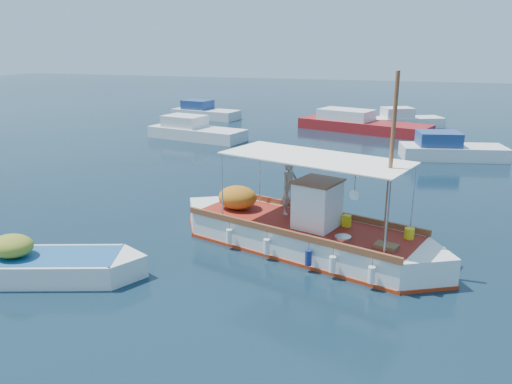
% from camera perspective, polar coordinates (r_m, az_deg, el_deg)
% --- Properties ---
extents(ground, '(160.00, 160.00, 0.00)m').
position_cam_1_polar(ground, '(16.69, 2.64, -6.47)').
color(ground, black).
rests_on(ground, ground).
extents(fishing_caique, '(9.48, 4.68, 6.04)m').
position_cam_1_polar(fishing_caique, '(16.54, 5.19, -4.72)').
color(fishing_caique, white).
rests_on(fishing_caique, ground).
extents(dinghy, '(5.84, 3.07, 1.50)m').
position_cam_1_polar(dinghy, '(15.89, -23.49, -7.91)').
color(dinghy, white).
rests_on(dinghy, ground).
extents(bg_boat_nw, '(7.40, 3.77, 1.80)m').
position_cam_1_polar(bg_boat_nw, '(35.96, -7.05, 6.84)').
color(bg_boat_nw, silver).
rests_on(bg_boat_nw, ground).
extents(bg_boat_n, '(10.44, 5.74, 1.80)m').
position_cam_1_polar(bg_boat_n, '(39.61, 11.76, 7.52)').
color(bg_boat_n, maroon).
rests_on(bg_boat_n, ground).
extents(bg_boat_ne, '(6.20, 3.42, 1.80)m').
position_cam_1_polar(bg_boat_ne, '(31.44, 21.24, 4.42)').
color(bg_boat_ne, silver).
rests_on(bg_boat_ne, ground).
extents(bg_boat_far_w, '(6.39, 3.34, 1.80)m').
position_cam_1_polar(bg_boat_far_w, '(45.91, -5.93, 8.99)').
color(bg_boat_far_w, silver).
rests_on(bg_boat_far_w, ground).
extents(bg_boat_far_n, '(5.99, 4.30, 1.80)m').
position_cam_1_polar(bg_boat_far_n, '(42.44, 16.62, 7.77)').
color(bg_boat_far_n, silver).
rests_on(bg_boat_far_n, ground).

